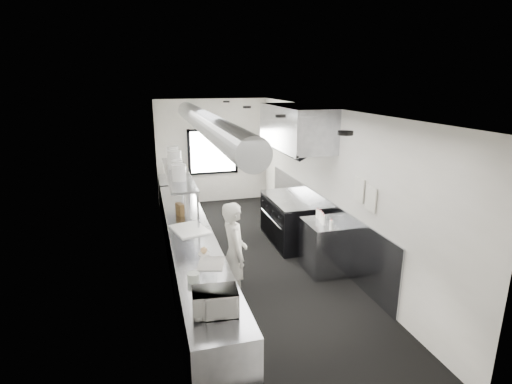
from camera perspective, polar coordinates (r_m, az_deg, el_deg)
floor at (r=7.63m, az=-0.75°, el=-9.77°), size 3.00×8.00×0.01m
ceiling at (r=6.90m, az=-0.83°, el=11.70°), size 3.00×8.00×0.01m
wall_back at (r=10.96m, az=-6.19°, el=5.77°), size 3.00×0.02×2.80m
wall_front at (r=3.70m, az=15.94°, el=-15.64°), size 3.00×0.02×2.80m
wall_left at (r=6.92m, az=-12.88°, el=-0.48°), size 0.02×8.00×2.80m
wall_right at (r=7.65m, az=10.15°, el=1.21°), size 0.02×8.00×2.80m
wall_cladding at (r=8.15m, az=8.82°, el=-4.07°), size 0.03×5.50×1.10m
hvac_duct at (r=7.17m, az=-7.15°, el=9.73°), size 0.40×6.40×0.40m
service_window at (r=10.93m, az=-6.16°, el=5.74°), size 1.36×0.05×1.25m
exhaust_hood at (r=7.94m, az=5.64°, el=9.20°), size 0.81×2.20×0.88m
prep_counter at (r=6.81m, az=-9.17°, el=-9.11°), size 0.70×6.00×0.90m
pass_shelf at (r=7.87m, az=-11.10°, el=2.60°), size 0.45×3.00×0.68m
range at (r=8.36m, az=4.91°, el=-4.00°), size 0.88×1.60×0.94m
bottle_station at (r=7.21m, az=9.65°, el=-7.66°), size 0.65×0.80×0.90m
far_work_table at (r=10.27m, az=-11.61°, el=-0.59°), size 0.70×1.20×0.90m
notice_sheet_a at (r=6.56m, az=14.49°, el=0.32°), size 0.02×0.28×0.38m
notice_sheet_b at (r=6.29m, az=16.03°, el=-0.94°), size 0.02×0.28×0.38m
line_cook at (r=6.00m, az=-3.08°, el=-8.81°), size 0.39×0.59×1.60m
microwave at (r=4.39m, az=-5.86°, el=-15.27°), size 0.47×0.37×0.27m
deli_tub_a at (r=4.51m, az=-7.85°, el=-15.70°), size 0.17×0.17×0.10m
deli_tub_b at (r=5.07m, az=-8.90°, el=-11.92°), size 0.15×0.15×0.11m
newspaper at (r=5.49m, az=-6.41°, el=-10.09°), size 0.45×0.51×0.01m
small_plate at (r=5.78m, az=-7.42°, el=-8.71°), size 0.22×0.22×0.01m
pastry at (r=5.76m, az=-7.44°, el=-8.22°), size 0.10×0.10×0.10m
cutting_board at (r=6.70m, az=-9.41°, el=-5.26°), size 0.65×0.77×0.02m
knife_block at (r=7.40m, az=-10.78°, el=-2.45°), size 0.16×0.22×0.22m
plate_stack_a at (r=7.14m, az=-10.93°, el=2.74°), size 0.30×0.30×0.29m
plate_stack_b at (r=7.52m, az=-11.18°, el=3.35°), size 0.26×0.26×0.28m
plate_stack_c at (r=8.10m, az=-11.50°, el=4.50°), size 0.34×0.34×0.36m
plate_stack_d at (r=8.57m, az=-11.78°, el=5.17°), size 0.30×0.30×0.38m
squeeze_bottle_a at (r=6.71m, az=10.64°, el=-4.65°), size 0.07×0.07×0.16m
squeeze_bottle_b at (r=6.90m, az=9.59°, el=-3.99°), size 0.06×0.06×0.17m
squeeze_bottle_c at (r=6.99m, az=9.34°, el=-3.64°), size 0.07×0.07×0.18m
squeeze_bottle_d at (r=7.14m, az=9.11°, el=-3.28°), size 0.06×0.06×0.17m
squeeze_bottle_e at (r=7.22m, az=8.75°, el=-3.07°), size 0.06×0.06×0.16m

